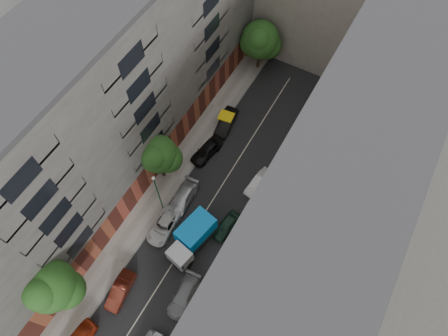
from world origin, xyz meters
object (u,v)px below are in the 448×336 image
Objects in this scene: car_left_4 at (206,151)px; pedestrian at (284,174)px; tarp_truck at (191,238)px; car_left_5 at (226,122)px; car_right_2 at (226,226)px; tree_mid at (159,156)px; lamp_post at (157,190)px; car_right_3 at (259,183)px; car_right_1 at (184,296)px; tree_far at (260,41)px; car_left_3 at (182,198)px; car_left_2 at (164,226)px; tree_near at (51,288)px; car_left_1 at (120,291)px.

pedestrian is at bearing 19.40° from car_left_4.
car_left_5 is (-4.20, 14.72, -0.76)m from tarp_truck.
car_left_5 is at bearing 127.36° from car_right_2.
car_right_2 is 10.16m from tree_mid.
tree_mid is 0.94× the size of lamp_post.
car_left_4 is 7.24m from car_right_3.
car_left_4 is at bearing 107.60° from car_right_1.
tree_far reaches higher than tarp_truck.
car_right_2 is at bearing -7.51° from car_left_3.
lamp_post reaches higher than car_left_4.
car_left_2 is 0.56× the size of tree_near.
tarp_truck is 4.00× the size of pedestrian.
tree_mid is 19.99m from tree_far.
tree_mid is at bearing 155.47° from tarp_truck.
car_left_1 is 20.99m from pedestrian.
lamp_post is (-0.60, -12.99, 3.68)m from car_left_5.
car_left_5 is at bearing 90.61° from car_left_3.
car_right_1 is 31.22m from tree_far.
lamp_post is (-7.80, -7.59, 3.76)m from car_right_3.
car_right_1 is 10.46m from lamp_post.
car_right_1 reaches higher than car_right_2.
car_right_1 is (6.40, -15.12, -0.07)m from car_left_4.
tree_far is (-0.90, 14.97, 3.94)m from car_left_4.
car_left_5 is at bearing 83.92° from tree_near.
car_left_1 is 0.89× the size of car_left_2.
car_left_5 is 0.97× the size of car_right_1.
car_left_1 is 17.74m from car_left_4.
lamp_post is at bearing -160.72° from car_right_2.
car_right_2 is 0.56× the size of tree_mid.
tree_near is at bearing -103.32° from car_left_5.
car_left_1 is 0.58× the size of tree_far.
lamp_post is 14.28m from pedestrian.
tree_near is (-3.50, -10.61, 5.08)m from car_left_2.
car_left_4 is at bearing 3.28° from pedestrian.
car_right_2 is at bearing -37.04° from car_left_4.
car_left_4 is (-0.80, 10.12, 0.10)m from car_left_2.
car_right_1 is (5.60, -8.60, -0.04)m from car_left_3.
pedestrian is at bearing 58.23° from car_right_3.
pedestrian is at bearing 51.10° from car_left_2.
tarp_truck is at bearing 57.14° from tree_near.
car_left_4 reaches higher than car_right_2.
car_left_3 is at bearing 76.15° from tree_near.
car_left_2 is 2.95× the size of pedestrian.
car_left_3 is (-3.40, 3.52, -0.79)m from tarp_truck.
tarp_truck is 1.57× the size of car_right_3.
tree_mid is (-2.70, -9.61, 3.77)m from car_left_5.
tree_far is 17.19m from pedestrian.
tree_far reaches higher than car_left_2.
tarp_truck reaches higher than car_left_4.
car_left_3 is 10.26m from car_right_1.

